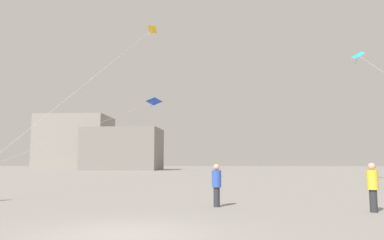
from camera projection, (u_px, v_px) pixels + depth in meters
ground_plane at (123, 235)px, 8.89m from camera, size 300.00×300.00×0.00m
person_in_blue at (217, 183)px, 14.48m from camera, size 0.35×0.35×1.62m
person_in_yellow at (373, 185)px, 12.91m from camera, size 0.36×0.36×1.67m
kite_cobalt_delta at (151, 103)px, 40.47m from camera, size 3.64×25.83×7.34m
kite_amber_delta at (149, 32)px, 33.66m from camera, size 4.72×18.31×12.70m
kite_cyan_delta at (361, 58)px, 32.97m from camera, size 2.03×20.90×10.27m
building_left_hall at (75, 142)px, 100.99m from camera, size 17.97×14.12×13.92m
building_centre_hall at (123, 149)px, 81.13m from camera, size 16.02×10.96×8.88m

